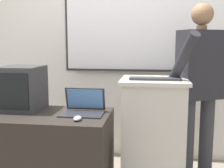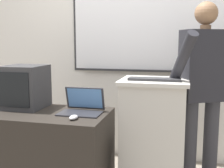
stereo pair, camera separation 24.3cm
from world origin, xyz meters
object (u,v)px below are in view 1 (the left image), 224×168
Objects in this scene: person_presenter at (199,84)px; computer_mouse_by_laptop at (77,118)px; laptop at (84,106)px; crt_monitor at (22,88)px; lectern_podium at (153,136)px; side_desk at (51,156)px; wireless_keyboard at (155,79)px.

person_presenter reaches higher than computer_mouse_by_laptop.
computer_mouse_by_laptop is at bearing -87.70° from laptop.
crt_monitor is at bearing 176.28° from laptop.
crt_monitor reaches higher than lectern_podium.
side_desk is 1.09m from wireless_keyboard.
laptop reaches higher than side_desk.
crt_monitor is (-0.56, 0.04, 0.13)m from laptop.
person_presenter reaches higher than crt_monitor.
laptop is 3.47× the size of computer_mouse_by_laptop.
lectern_podium is at bearing 35.67° from computer_mouse_by_laptop.
person_presenter reaches higher than side_desk.
person_presenter is at bearing 19.14° from side_desk.
lectern_podium is 0.63m from person_presenter.
lectern_podium is at bearing 178.27° from person_presenter.
crt_monitor is (-1.15, -0.07, -0.09)m from wireless_keyboard.
crt_monitor is at bearing -176.31° from wireless_keyboard.
lectern_podium is at bearing 6.91° from crt_monitor.
crt_monitor is (-1.55, -0.33, -0.02)m from person_presenter.
side_desk is at bearing -167.93° from wireless_keyboard.
wireless_keyboard is at bearing 3.69° from crt_monitor.
person_presenter reaches higher than lectern_podium.
computer_mouse_by_laptop is at bearing -30.22° from side_desk.
lectern_podium is 1.03× the size of side_desk.
person_presenter reaches higher than laptop.
person_presenter is at bearing 11.93° from crt_monitor.
wireless_keyboard reaches higher than computer_mouse_by_laptop.
lectern_podium is 1.22m from crt_monitor.
side_desk is (-0.85, -0.25, -0.14)m from lectern_podium.
laptop is at bearing -163.27° from lectern_podium.
computer_mouse_by_laptop is (0.01, -0.24, -0.04)m from laptop.
person_presenter is 0.48m from wireless_keyboard.
side_desk is at bearing -20.69° from crt_monitor.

